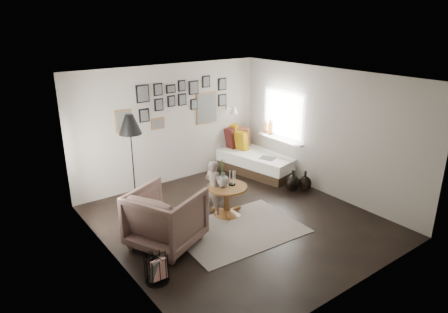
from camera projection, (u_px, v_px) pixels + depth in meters
ground at (238, 221)px, 7.27m from camera, size 4.80×4.80×0.00m
wall_back at (170, 125)px, 8.66m from camera, size 4.50×0.00×4.50m
wall_front at (358, 204)px, 5.02m from camera, size 4.50×0.00×4.50m
wall_left at (113, 185)px, 5.57m from camera, size 0.00×4.80×4.80m
wall_right at (325, 132)px, 8.11m from camera, size 0.00×4.80×4.80m
ceiling at (240, 78)px, 6.41m from camera, size 4.80×4.80×0.00m
door_left at (88, 176)px, 6.57m from camera, size 0.00×2.14×2.14m
window_right at (276, 135)px, 9.20m from camera, size 0.15×1.32×1.30m
gallery_wall at (181, 103)px, 8.66m from camera, size 2.74×0.03×1.08m
wall_sconce at (234, 110)px, 9.27m from camera, size 0.18×0.36×0.16m
rug at (239, 230)px, 6.96m from camera, size 2.23×1.63×0.01m
pedestal_table at (227, 202)px, 7.43m from camera, size 0.74×0.74×0.58m
vase at (223, 179)px, 7.24m from camera, size 0.21×0.21×0.53m
candles at (232, 178)px, 7.34m from camera, size 0.13×0.13×0.27m
daybed at (250, 157)px, 9.59m from camera, size 1.34×2.31×1.06m
magazine_on_daybed at (268, 158)px, 9.01m from camera, size 0.34×0.39×0.02m
armchair at (166, 218)px, 6.40m from camera, size 1.38×1.37×0.96m
armchair_cushion at (166, 216)px, 6.45m from camera, size 0.57×0.58×0.20m
floor_lamp at (130, 128)px, 7.36m from camera, size 0.43×0.43×1.84m
magazine_basket at (157, 269)px, 5.57m from camera, size 0.37×0.37×0.40m
demijohn_large at (292, 183)px, 8.46m from camera, size 0.32×0.32×0.48m
demijohn_small at (305, 183)px, 8.52m from camera, size 0.28×0.28×0.43m
child at (214, 188)px, 7.35m from camera, size 0.36×0.45×1.08m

